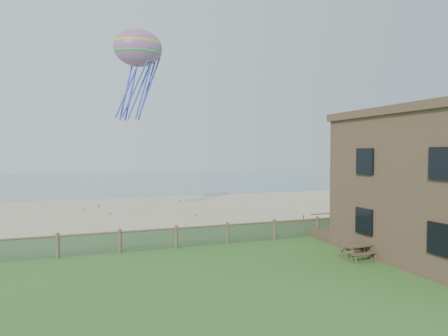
% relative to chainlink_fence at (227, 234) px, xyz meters
% --- Properties ---
extents(ground, '(160.00, 160.00, 0.00)m').
position_rel_chainlink_fence_xyz_m(ground, '(0.00, -6.00, -0.55)').
color(ground, '#345F20').
rests_on(ground, ground).
extents(sand_beach, '(72.00, 20.00, 0.02)m').
position_rel_chainlink_fence_xyz_m(sand_beach, '(0.00, 16.00, -0.55)').
color(sand_beach, tan).
rests_on(sand_beach, ground).
extents(ocean, '(160.00, 68.00, 0.02)m').
position_rel_chainlink_fence_xyz_m(ocean, '(0.00, 60.00, -0.55)').
color(ocean, slate).
rests_on(ocean, ground).
extents(chainlink_fence, '(36.20, 0.20, 1.25)m').
position_rel_chainlink_fence_xyz_m(chainlink_fence, '(0.00, 0.00, 0.00)').
color(chainlink_fence, brown).
rests_on(chainlink_fence, ground).
extents(motel_deck, '(15.00, 2.00, 0.50)m').
position_rel_chainlink_fence_xyz_m(motel_deck, '(13.00, -1.00, -0.30)').
color(motel_deck, brown).
rests_on(motel_deck, ground).
extents(picnic_table, '(1.64, 1.28, 0.66)m').
position_rel_chainlink_fence_xyz_m(picnic_table, '(4.84, -5.38, -0.22)').
color(picnic_table, brown).
rests_on(picnic_table, ground).
extents(octopus_kite, '(4.22, 3.49, 7.51)m').
position_rel_chainlink_fence_xyz_m(octopus_kite, '(-3.52, 10.41, 10.90)').
color(octopus_kite, '#FF3228').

